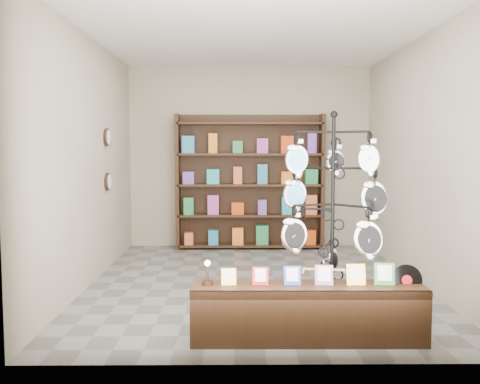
{
  "coord_description": "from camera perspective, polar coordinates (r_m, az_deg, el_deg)",
  "views": [
    {
      "loc": [
        -0.24,
        -6.47,
        1.66
      ],
      "look_at": [
        -0.19,
        -1.0,
        1.2
      ],
      "focal_mm": 40.0,
      "sensor_mm": 36.0,
      "label": 1
    }
  ],
  "objects": [
    {
      "name": "display_tree",
      "position": [
        4.86,
        9.86,
        -1.35
      ],
      "size": [
        1.04,
        1.01,
        1.99
      ],
      "rotation": [
        0.0,
        0.0,
        -0.26
      ],
      "color": "black",
      "rests_on": "ground"
    },
    {
      "name": "room_envelope",
      "position": [
        6.47,
        1.64,
        6.45
      ],
      "size": [
        5.0,
        5.0,
        5.0
      ],
      "color": "#ADA08B",
      "rests_on": "ground"
    },
    {
      "name": "back_shelving",
      "position": [
        8.79,
        1.06,
        0.64
      ],
      "size": [
        2.42,
        0.36,
        2.2
      ],
      "color": "black",
      "rests_on": "ground"
    },
    {
      "name": "wall_clocks",
      "position": [
        7.47,
        -13.92,
        3.4
      ],
      "size": [
        0.03,
        0.24,
        0.84
      ],
      "color": "black",
      "rests_on": "ground"
    },
    {
      "name": "front_shelf",
      "position": [
        4.73,
        7.24,
        -12.64
      ],
      "size": [
        1.99,
        0.42,
        0.7
      ],
      "rotation": [
        0.0,
        0.0,
        -0.01
      ],
      "color": "black",
      "rests_on": "ground"
    },
    {
      "name": "ground",
      "position": [
        6.68,
        1.6,
        -9.63
      ],
      "size": [
        5.0,
        5.0,
        0.0
      ],
      "primitive_type": "plane",
      "color": "slate",
      "rests_on": "ground"
    }
  ]
}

